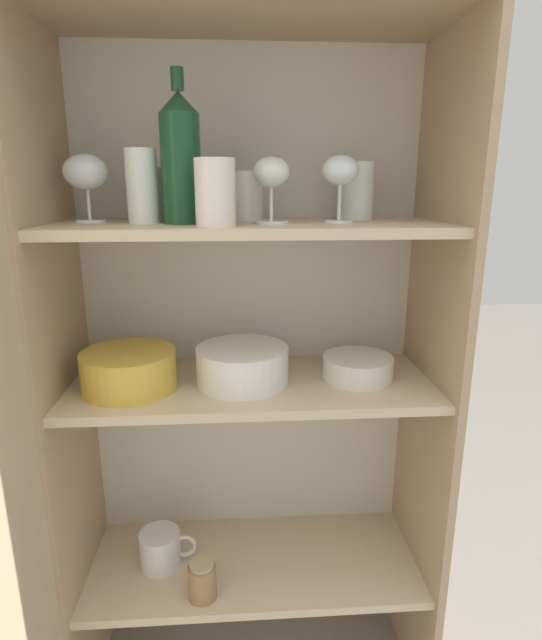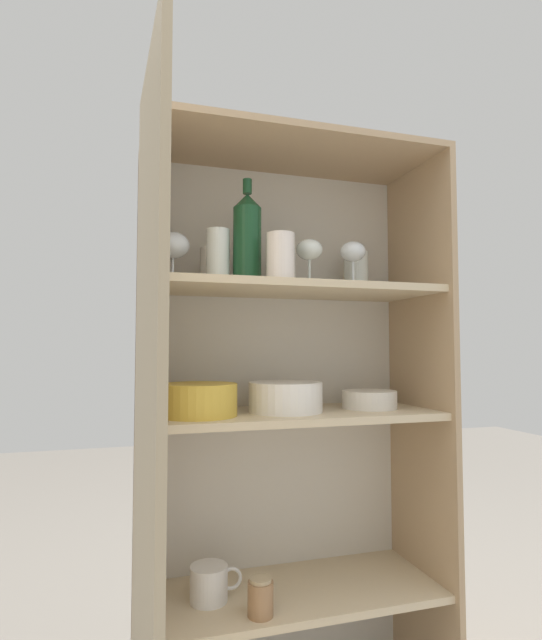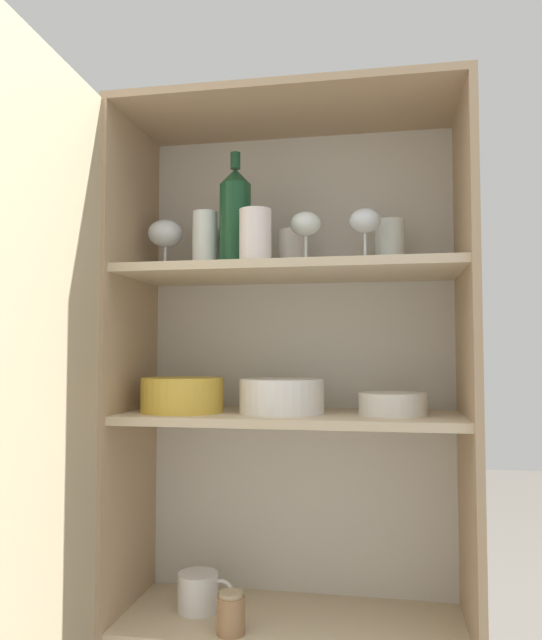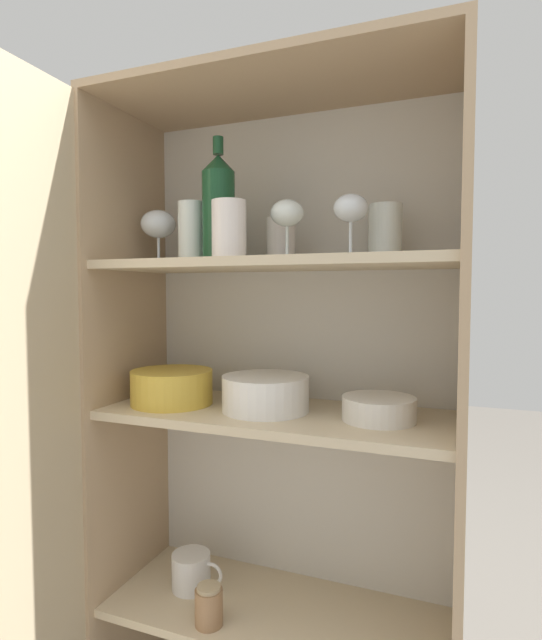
% 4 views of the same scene
% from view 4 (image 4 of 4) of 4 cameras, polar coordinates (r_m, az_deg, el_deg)
% --- Properties ---
extents(cupboard_back_panel, '(0.82, 0.02, 1.50)m').
position_cam_4_polar(cupboard_back_panel, '(1.33, 3.08, -10.13)').
color(cupboard_back_panel, silver).
rests_on(cupboard_back_panel, ground_plane).
extents(cupboard_side_left, '(0.02, 0.35, 1.50)m').
position_cam_4_polar(cupboard_side_left, '(1.37, -15.79, -9.85)').
color(cupboard_side_left, tan).
rests_on(cupboard_side_left, ground_plane).
extents(cupboard_side_right, '(0.02, 0.35, 1.50)m').
position_cam_4_polar(cupboard_side_right, '(1.10, 21.00, -13.18)').
color(cupboard_side_right, tan).
rests_on(cupboard_side_right, ground_plane).
extents(cupboard_top_panel, '(0.82, 0.35, 0.02)m').
position_cam_4_polar(cupboard_top_panel, '(1.22, 0.47, 25.10)').
color(cupboard_top_panel, tan).
rests_on(cupboard_top_panel, cupboard_side_left).
extents(shelf_board_lower, '(0.79, 0.32, 0.02)m').
position_cam_4_polar(shelf_board_lower, '(1.36, 0.44, -30.47)').
color(shelf_board_lower, beige).
extents(shelf_board_middle, '(0.79, 0.32, 0.02)m').
position_cam_4_polar(shelf_board_middle, '(1.17, 0.45, -10.82)').
color(shelf_board_middle, beige).
extents(shelf_board_upper, '(0.79, 0.32, 0.02)m').
position_cam_4_polar(shelf_board_upper, '(1.13, 0.46, 6.38)').
color(shelf_board_upper, beige).
extents(cupboard_door, '(0.03, 0.41, 1.50)m').
position_cam_4_polar(cupboard_door, '(1.10, -28.25, -13.39)').
color(cupboard_door, tan).
rests_on(cupboard_door, ground_plane).
extents(tumbler_glass_0, '(0.08, 0.08, 0.11)m').
position_cam_4_polar(tumbler_glass_0, '(1.29, -6.78, 8.84)').
color(tumbler_glass_0, white).
rests_on(tumbler_glass_0, shelf_board_upper).
extents(tumbler_glass_1, '(0.07, 0.07, 0.12)m').
position_cam_4_polar(tumbler_glass_1, '(1.15, 12.92, 9.78)').
color(tumbler_glass_1, white).
rests_on(tumbler_glass_1, shelf_board_upper).
extents(tumbler_glass_2, '(0.07, 0.07, 0.10)m').
position_cam_4_polar(tumbler_glass_2, '(1.19, 1.16, 9.17)').
color(tumbler_glass_2, silver).
rests_on(tumbler_glass_2, shelf_board_upper).
extents(tumbler_glass_3, '(0.07, 0.07, 0.12)m').
position_cam_4_polar(tumbler_glass_3, '(1.07, -4.82, 10.29)').
color(tumbler_glass_3, silver).
rests_on(tumbler_glass_3, shelf_board_upper).
extents(tumbler_glass_4, '(0.06, 0.06, 0.14)m').
position_cam_4_polar(tumbler_glass_4, '(1.22, -9.14, 9.92)').
color(tumbler_glass_4, white).
rests_on(tumbler_glass_4, shelf_board_upper).
extents(wine_glass_0, '(0.09, 0.09, 0.13)m').
position_cam_4_polar(wine_glass_0, '(1.31, -12.76, 10.48)').
color(wine_glass_0, white).
rests_on(wine_glass_0, shelf_board_upper).
extents(wine_glass_1, '(0.07, 0.07, 0.13)m').
position_cam_4_polar(wine_glass_1, '(1.10, 1.85, 11.67)').
color(wine_glass_1, white).
rests_on(wine_glass_1, shelf_board_upper).
extents(wine_glass_2, '(0.07, 0.07, 0.13)m').
position_cam_4_polar(wine_glass_2, '(1.07, 9.10, 12.17)').
color(wine_glass_2, white).
rests_on(wine_glass_2, shelf_board_upper).
extents(wine_bottle, '(0.08, 0.08, 0.28)m').
position_cam_4_polar(wine_bottle, '(1.19, -6.02, 12.73)').
color(wine_bottle, '#194728').
rests_on(wine_bottle, shelf_board_upper).
extents(plate_stack_white, '(0.20, 0.20, 0.08)m').
position_cam_4_polar(plate_stack_white, '(1.16, -0.63, -8.37)').
color(plate_stack_white, white).
rests_on(plate_stack_white, shelf_board_middle).
extents(mixing_bowl_large, '(0.20, 0.20, 0.08)m').
position_cam_4_polar(mixing_bowl_large, '(1.25, -11.26, -7.37)').
color(mixing_bowl_large, gold).
rests_on(mixing_bowl_large, shelf_board_middle).
extents(serving_bowl_small, '(0.16, 0.16, 0.05)m').
position_cam_4_polar(serving_bowl_small, '(1.10, 12.24, -9.73)').
color(serving_bowl_small, silver).
rests_on(serving_bowl_small, shelf_board_middle).
extents(coffee_mug_primary, '(0.14, 0.10, 0.09)m').
position_cam_4_polar(coffee_mug_primary, '(1.42, -9.03, -26.46)').
color(coffee_mug_primary, white).
rests_on(coffee_mug_primary, shelf_board_lower).
extents(storage_jar, '(0.06, 0.06, 0.09)m').
position_cam_4_polar(storage_jar, '(1.30, -7.12, -29.65)').
color(storage_jar, '#99704C').
rests_on(storage_jar, shelf_board_lower).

